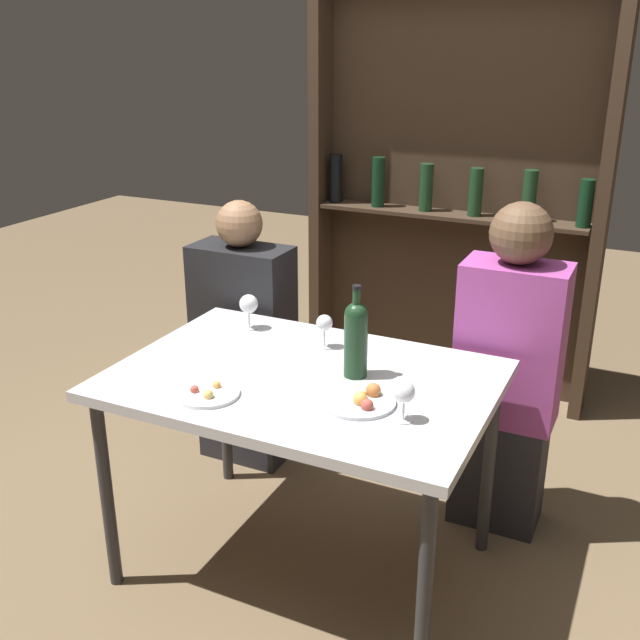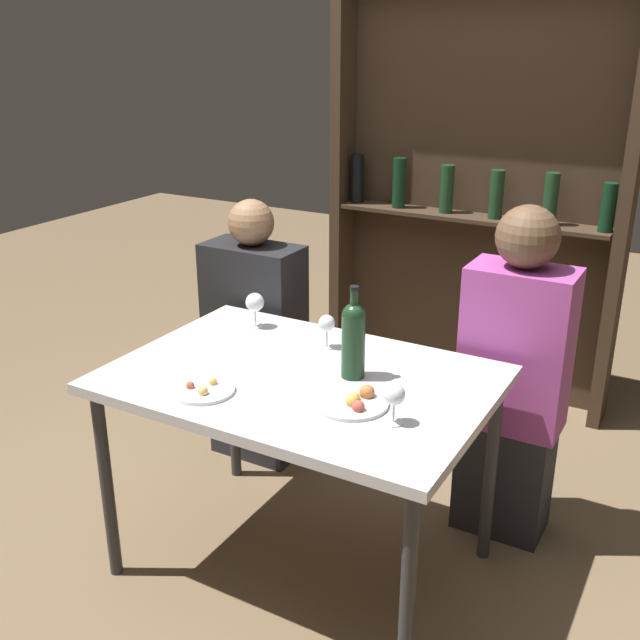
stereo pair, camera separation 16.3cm
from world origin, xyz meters
name	(u,v)px [view 1 (the left image)]	position (x,y,z in m)	size (l,w,h in m)	color
ground_plane	(305,564)	(0.00, 0.00, 0.00)	(10.00, 10.00, 0.00)	brown
dining_table	(303,393)	(0.00, 0.00, 0.69)	(1.23, 0.86, 0.76)	silver
wine_rack_wall	(455,167)	(0.00, 1.70, 1.18)	(1.50, 0.21, 2.33)	#38281C
wine_bottle	(356,336)	(0.15, 0.07, 0.90)	(0.08, 0.08, 0.31)	#19381E
wine_glass_0	(249,305)	(-0.37, 0.29, 0.85)	(0.07, 0.07, 0.14)	silver
wine_glass_1	(324,325)	(-0.04, 0.24, 0.84)	(0.06, 0.06, 0.12)	silver
wine_glass_2	(404,393)	(0.40, -0.15, 0.84)	(0.06, 0.06, 0.12)	silver
food_plate_0	(361,400)	(0.25, -0.11, 0.77)	(0.23, 0.23, 0.05)	silver
food_plate_1	(207,393)	(-0.20, -0.26, 0.77)	(0.20, 0.20, 0.04)	white
seated_person_left	(244,343)	(-0.58, 0.58, 0.55)	(0.42, 0.22, 1.18)	#26262B
seated_person_right	(507,379)	(0.55, 0.58, 0.61)	(0.37, 0.22, 1.27)	#26262B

